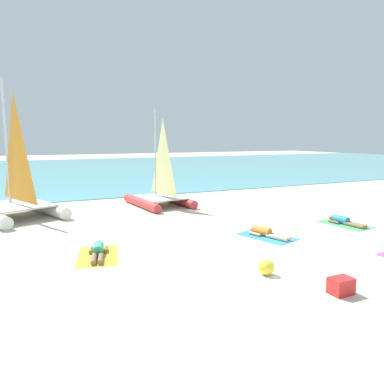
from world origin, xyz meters
TOP-DOWN VIEW (x-y plane):
  - ground_plane at (0.00, 10.00)m, footprint 120.00×120.00m
  - ocean_water at (0.00, 32.45)m, footprint 120.00×40.00m
  - sailboat_red at (-0.01, 9.37)m, footprint 2.72×3.89m
  - sailboat_white at (-6.45, 9.46)m, footprint 4.32×5.20m
  - towel_leftmost at (-4.26, 2.81)m, footprint 1.50×2.10m
  - sunbather_leftmost at (-4.24, 2.87)m, footprint 0.74×1.56m
  - towel_center_left at (1.35, 2.43)m, footprint 1.62×2.14m
  - sunbather_center_left at (1.33, 2.49)m, footprint 0.84×1.54m
  - towel_rightmost at (5.16, 2.57)m, footprint 1.29×2.00m
  - sunbather_rightmost at (5.16, 2.64)m, footprint 0.58×1.57m
  - beach_ball at (-0.77, -0.40)m, footprint 0.39×0.39m
  - cooler_box at (0.03, -1.97)m, footprint 0.50×0.36m

SIDE VIEW (x-z plane):
  - ground_plane at x=0.00m, z-range 0.00..0.00m
  - towel_leftmost at x=-4.26m, z-range 0.00..0.01m
  - towel_center_left at x=1.35m, z-range 0.00..0.01m
  - towel_rightmost at x=5.16m, z-range 0.00..0.01m
  - ocean_water at x=0.00m, z-range 0.00..0.05m
  - sunbather_leftmost at x=-4.24m, z-range -0.02..0.28m
  - sunbather_center_left at x=1.33m, z-range -0.02..0.28m
  - sunbather_rightmost at x=5.16m, z-range -0.02..0.28m
  - cooler_box at x=0.03m, z-range 0.00..0.36m
  - beach_ball at x=-0.77m, z-range 0.00..0.39m
  - sailboat_red at x=-0.01m, z-range -1.67..3.09m
  - sailboat_white at x=-6.45m, z-range -2.04..3.77m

